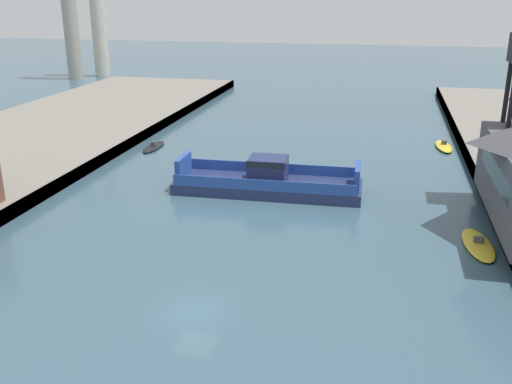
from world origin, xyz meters
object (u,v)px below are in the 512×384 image
object	(u,v)px
moored_boat_mid_left	(478,244)
chain_ferry	(268,181)
moored_boat_near_left	(444,146)
smokestack_distant_b	(69,3)
moored_boat_near_right	(154,147)

from	to	relation	value
moored_boat_mid_left	chain_ferry	bearing A→B (deg)	153.55
chain_ferry	moored_boat_mid_left	size ratio (longest dim) A/B	2.77
moored_boat_mid_left	moored_boat_near_left	bearing A→B (deg)	90.31
smokestack_distant_b	moored_boat_near_left	bearing A→B (deg)	-30.75
moored_boat_near_right	moored_boat_mid_left	distance (m)	43.96
moored_boat_near_right	smokestack_distant_b	world-z (taller)	smokestack_distant_b
smokestack_distant_b	moored_boat_mid_left	bearing A→B (deg)	-44.82
moored_boat_near_left	moored_boat_near_right	xyz separation A→B (m)	(-37.10, -8.32, -0.06)
moored_boat_near_left	moored_boat_mid_left	bearing A→B (deg)	-89.69
chain_ferry	moored_boat_mid_left	distance (m)	21.49
smokestack_distant_b	moored_boat_near_right	bearing A→B (deg)	-52.92
moored_boat_near_right	smokestack_distant_b	bearing A→B (deg)	127.08
moored_boat_near_left	smokestack_distant_b	size ratio (longest dim) A/B	0.21
moored_boat_near_left	moored_boat_near_right	distance (m)	38.03
moored_boat_near_right	moored_boat_mid_left	xyz separation A→B (m)	(37.27, -23.30, -0.00)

